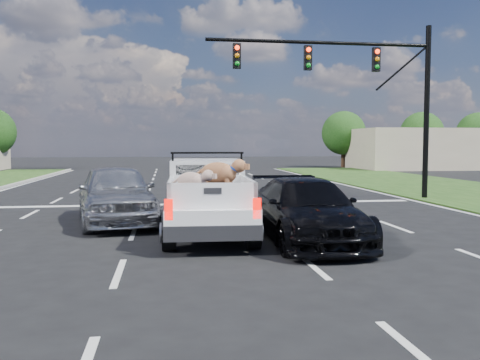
# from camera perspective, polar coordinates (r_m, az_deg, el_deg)

# --- Properties ---
(ground) EXTENTS (160.00, 160.00, 0.00)m
(ground) POSITION_cam_1_polar(r_m,az_deg,el_deg) (9.28, -2.46, -10.00)
(ground) COLOR black
(ground) RESTS_ON ground
(road_markings) EXTENTS (17.75, 60.00, 0.01)m
(road_markings) POSITION_cam_1_polar(r_m,az_deg,el_deg) (15.71, -4.90, -4.18)
(road_markings) COLOR silver
(road_markings) RESTS_ON ground
(traffic_signal) EXTENTS (9.11, 0.31, 7.00)m
(traffic_signal) POSITION_cam_1_polar(r_m,az_deg,el_deg) (21.22, 14.49, 10.63)
(traffic_signal) COLOR black
(traffic_signal) RESTS_ON ground
(building_right) EXTENTS (12.00, 7.00, 3.60)m
(building_right) POSITION_cam_1_polar(r_m,az_deg,el_deg) (48.68, 19.82, 3.30)
(building_right) COLOR #BDAD90
(building_right) RESTS_ON ground
(tree_far_d) EXTENTS (4.20, 4.20, 5.40)m
(tree_far_d) POSITION_cam_1_polar(r_m,az_deg,el_deg) (49.92, 11.57, 5.18)
(tree_far_d) COLOR #332114
(tree_far_d) RESTS_ON ground
(tree_far_e) EXTENTS (4.20, 4.20, 5.40)m
(tree_far_e) POSITION_cam_1_polar(r_m,az_deg,el_deg) (53.16, 19.74, 4.95)
(tree_far_e) COLOR #332114
(tree_far_e) RESTS_ON ground
(tree_far_f) EXTENTS (4.20, 4.20, 5.40)m
(tree_far_f) POSITION_cam_1_polar(r_m,az_deg,el_deg) (56.22, 25.16, 4.74)
(tree_far_f) COLOR #332114
(tree_far_f) RESTS_ON ground
(pickup_truck) EXTENTS (2.26, 5.56, 2.06)m
(pickup_truck) POSITION_cam_1_polar(r_m,az_deg,el_deg) (12.94, -3.67, -1.70)
(pickup_truck) COLOR black
(pickup_truck) RESTS_ON ground
(silver_sedan) EXTENTS (2.86, 5.27, 1.70)m
(silver_sedan) POSITION_cam_1_polar(r_m,az_deg,el_deg) (14.91, -13.76, -1.45)
(silver_sedan) COLOR #ACAEB3
(silver_sedan) RESTS_ON ground
(black_coupe) EXTENTS (2.05, 4.99, 1.45)m
(black_coupe) POSITION_cam_1_polar(r_m,az_deg,el_deg) (11.87, 7.49, -3.38)
(black_coupe) COLOR black
(black_coupe) RESTS_ON ground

